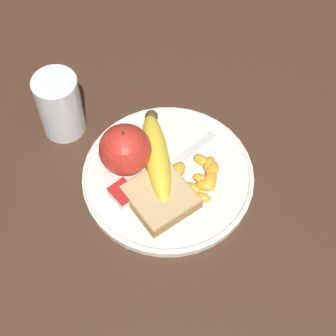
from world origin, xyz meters
TOP-DOWN VIEW (x-y plane):
  - ground_plane at (0.00, 0.00)m, footprint 3.00×3.00m
  - plate at (0.00, 0.00)m, footprint 0.27×0.27m
  - juice_glass at (0.19, 0.06)m, footprint 0.07×0.07m
  - apple at (0.06, 0.04)m, footprint 0.08×0.08m
  - banana at (0.03, -0.00)m, footprint 0.16×0.12m
  - bread_slice at (-0.03, 0.04)m, footprint 0.10×0.10m
  - fork at (0.01, -0.01)m, footprint 0.03×0.17m
  - jam_packet at (0.01, 0.08)m, footprint 0.04×0.03m
  - orange_segment_0 at (-0.05, -0.01)m, footprint 0.03×0.02m
  - orange_segment_1 at (-0.04, -0.00)m, footprint 0.03×0.04m
  - orange_segment_2 at (-0.01, -0.01)m, footprint 0.03×0.04m
  - orange_segment_3 at (-0.07, -0.01)m, footprint 0.03×0.03m
  - orange_segment_4 at (-0.02, -0.06)m, footprint 0.03×0.02m
  - orange_segment_5 at (-0.05, -0.04)m, footprint 0.04×0.04m
  - orange_segment_6 at (-0.04, -0.03)m, footprint 0.03×0.02m
  - orange_segment_7 at (-0.06, -0.03)m, footprint 0.03×0.03m
  - orange_segment_8 at (-0.04, -0.05)m, footprint 0.03×0.04m
  - orange_segment_9 at (-0.03, -0.06)m, footprint 0.03×0.03m

SIDE VIEW (x-z plane):
  - ground_plane at x=0.00m, z-range 0.00..0.00m
  - plate at x=0.00m, z-range 0.00..0.02m
  - fork at x=0.01m, z-range 0.01..0.02m
  - orange_segment_3 at x=-0.07m, z-range 0.01..0.03m
  - orange_segment_0 at x=-0.05m, z-range 0.01..0.03m
  - orange_segment_6 at x=-0.04m, z-range 0.01..0.03m
  - orange_segment_4 at x=-0.02m, z-range 0.01..0.03m
  - orange_segment_9 at x=-0.03m, z-range 0.01..0.03m
  - orange_segment_7 at x=-0.06m, z-range 0.01..0.03m
  - orange_segment_1 at x=-0.04m, z-range 0.01..0.03m
  - orange_segment_8 at x=-0.04m, z-range 0.01..0.03m
  - orange_segment_5 at x=-0.05m, z-range 0.01..0.03m
  - orange_segment_2 at x=-0.01m, z-range 0.01..0.03m
  - jam_packet at x=0.01m, z-range 0.01..0.03m
  - bread_slice at x=-0.03m, z-range 0.01..0.03m
  - banana at x=0.03m, z-range 0.01..0.05m
  - apple at x=0.06m, z-range 0.01..0.10m
  - juice_glass at x=0.19m, z-range 0.00..0.11m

